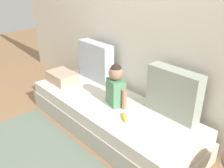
% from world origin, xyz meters
% --- Properties ---
extents(ground_plane, '(12.00, 12.00, 0.00)m').
position_xyz_m(ground_plane, '(0.00, 0.00, 0.00)').
color(ground_plane, '#93704C').
extents(back_wall, '(5.50, 0.10, 2.27)m').
position_xyz_m(back_wall, '(0.00, 0.54, 1.14)').
color(back_wall, silver).
rests_on(back_wall, ground).
extents(couch, '(2.30, 0.81, 0.37)m').
position_xyz_m(couch, '(0.00, 0.00, 0.18)').
color(couch, beige).
rests_on(couch, ground).
extents(throw_pillow_left, '(0.57, 0.16, 0.53)m').
position_xyz_m(throw_pillow_left, '(-0.63, 0.31, 0.63)').
color(throw_pillow_left, '#B2BCC6').
rests_on(throw_pillow_left, couch).
extents(throw_pillow_right, '(0.58, 0.16, 0.51)m').
position_xyz_m(throw_pillow_right, '(0.63, 0.31, 0.63)').
color(throw_pillow_right, '#99A393').
rests_on(throw_pillow_right, couch).
extents(toddler, '(0.32, 0.21, 0.49)m').
position_xyz_m(toddler, '(0.07, 0.03, 0.61)').
color(toddler, '#568E66').
rests_on(toddler, couch).
extents(banana, '(0.16, 0.13, 0.04)m').
position_xyz_m(banana, '(0.35, -0.12, 0.39)').
color(banana, yellow).
rests_on(banana, couch).
extents(folded_blanket, '(0.40, 0.28, 0.14)m').
position_xyz_m(folded_blanket, '(-0.87, -0.10, 0.44)').
color(folded_blanket, tan).
rests_on(folded_blanket, couch).
extents(floor_rug, '(2.07, 1.00, 0.01)m').
position_xyz_m(floor_rug, '(0.00, -0.96, 0.00)').
color(floor_rug, slate).
rests_on(floor_rug, ground).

